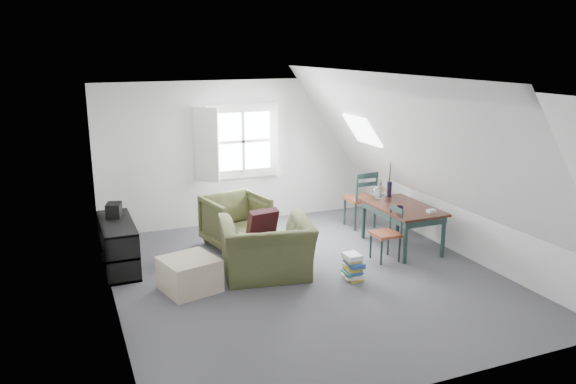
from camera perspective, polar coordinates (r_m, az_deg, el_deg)
name	(u,v)px	position (r m, az deg, el deg)	size (l,w,h in m)	color
floor	(306,276)	(7.75, 1.86, -8.55)	(5.50, 5.50, 0.00)	#47464B
ceiling	(308,91)	(7.15, 2.02, 10.21)	(5.50, 5.50, 0.00)	white
wall_back	(242,152)	(9.87, -4.65, 4.04)	(5.00, 5.00, 0.00)	silver
wall_front	(436,259)	(5.09, 14.85, -6.56)	(5.00, 5.00, 0.00)	silver
wall_left	(108,208)	(6.75, -17.80, -1.54)	(5.50, 5.50, 0.00)	silver
wall_right	(461,172)	(8.66, 17.21, 1.96)	(5.50, 5.50, 0.00)	silver
slope_left	(188,157)	(6.76, -10.11, 3.54)	(5.50, 5.50, 0.00)	white
slope_right	(409,141)	(8.00, 12.19, 5.12)	(5.50, 5.50, 0.00)	white
dormer_window	(244,142)	(9.76, -4.54, 5.12)	(1.71, 0.35, 1.30)	white
skylight	(362,130)	(9.09, 7.55, 6.23)	(0.55, 0.75, 0.04)	white
armchair_near	(267,275)	(7.78, -2.18, -8.46)	(1.20, 1.05, 0.78)	#414424
armchair_far	(236,246)	(8.92, -5.27, -5.44)	(0.87, 0.90, 0.81)	#414424
throw_pillow	(262,224)	(7.67, -2.62, -3.23)	(0.41, 0.12, 0.41)	#340E16
ottoman	(189,274)	(7.37, -9.99, -8.23)	(0.64, 0.64, 0.43)	tan
dining_table	(402,211)	(8.82, 11.54, -1.94)	(0.80, 1.34, 0.67)	black
demijohn	(379,192)	(9.05, 9.24, 0.03)	(0.23, 0.23, 0.32)	silver
vase_twigs	(389,188)	(9.26, 10.25, 0.36)	(0.08, 0.09, 0.63)	black
cup	(400,213)	(8.42, 11.28, -2.09)	(0.11, 0.11, 0.10)	black
paper_box	(431,211)	(8.55, 14.36, -1.87)	(0.13, 0.09, 0.04)	white
dining_chair_far	(361,198)	(9.71, 7.45, -0.61)	(0.47, 0.47, 1.00)	brown
dining_chair_near	(387,233)	(8.31, 10.07, -4.10)	(0.37, 0.37, 0.79)	brown
media_shelf	(119,248)	(8.26, -16.82, -5.44)	(0.44, 1.32, 0.68)	black
electronics_box	(114,211)	(8.40, -17.26, -1.81)	(0.19, 0.27, 0.22)	black
magazine_stack	(353,267)	(7.64, 6.62, -7.55)	(0.27, 0.32, 0.36)	#B29933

